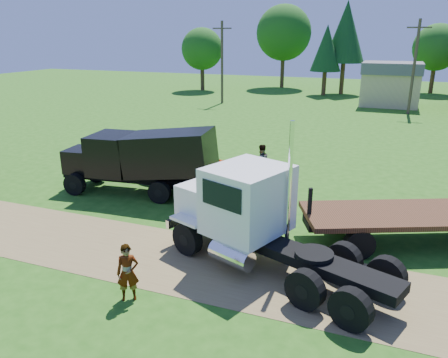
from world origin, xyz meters
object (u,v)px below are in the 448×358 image
(black_dump_truck, at_px, (143,158))
(orange_pickup, at_px, (197,168))
(spectator_a, at_px, (128,273))
(flatbed_trailer, at_px, (422,219))
(white_semi_tractor, at_px, (249,215))

(black_dump_truck, distance_m, orange_pickup, 3.23)
(spectator_a, bearing_deg, black_dump_truck, 87.40)
(black_dump_truck, bearing_deg, flatbed_trailer, -10.95)
(black_dump_truck, relative_size, flatbed_trailer, 0.87)
(flatbed_trailer, relative_size, spectator_a, 5.12)
(white_semi_tractor, relative_size, black_dump_truck, 1.06)
(orange_pickup, xyz_separation_m, flatbed_trailer, (10.92, -3.46, 0.16))
(flatbed_trailer, bearing_deg, black_dump_truck, 152.10)
(flatbed_trailer, bearing_deg, spectator_a, -162.47)
(black_dump_truck, xyz_separation_m, spectator_a, (4.34, -8.20, -0.97))
(orange_pickup, xyz_separation_m, spectator_a, (2.62, -10.72, 0.09))
(white_semi_tractor, relative_size, flatbed_trailer, 0.92)
(black_dump_truck, bearing_deg, spectator_a, -68.78)
(black_dump_truck, height_order, spectator_a, black_dump_truck)
(spectator_a, bearing_deg, flatbed_trailer, 10.66)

